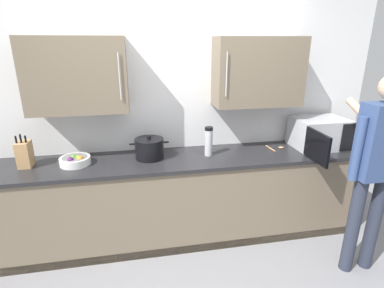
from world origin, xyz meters
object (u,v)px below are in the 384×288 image
(fruit_bowl, at_px, (75,160))
(thermos_flask, at_px, (209,141))
(wooden_spoon, at_px, (276,148))
(stock_pot, at_px, (149,148))
(microwave_oven, at_px, (317,133))
(person_figure, at_px, (376,161))
(knife_block, at_px, (25,154))

(fruit_bowl, relative_size, thermos_flask, 0.94)
(wooden_spoon, bearing_deg, stock_pot, -179.18)
(wooden_spoon, xyz_separation_m, thermos_flask, (-0.75, -0.05, 0.14))
(microwave_oven, distance_m, wooden_spoon, 0.46)
(fruit_bowl, bearing_deg, thermos_flask, 0.20)
(wooden_spoon, distance_m, person_figure, 0.95)
(microwave_oven, bearing_deg, stock_pot, 179.55)
(thermos_flask, bearing_deg, microwave_oven, 0.86)
(microwave_oven, distance_m, knife_block, 2.87)
(microwave_oven, bearing_deg, thermos_flask, -179.14)
(microwave_oven, height_order, person_figure, person_figure)
(wooden_spoon, bearing_deg, knife_block, -179.56)
(fruit_bowl, bearing_deg, wooden_spoon, 1.56)
(microwave_oven, relative_size, wooden_spoon, 4.27)
(microwave_oven, relative_size, fruit_bowl, 2.89)
(thermos_flask, distance_m, person_figure, 1.43)
(microwave_oven, bearing_deg, fruit_bowl, -179.48)
(microwave_oven, relative_size, thermos_flask, 2.72)
(wooden_spoon, height_order, fruit_bowl, fruit_bowl)
(microwave_oven, height_order, fruit_bowl, microwave_oven)
(fruit_bowl, height_order, stock_pot, stock_pot)
(microwave_oven, distance_m, stock_pot, 1.76)
(knife_block, height_order, thermos_flask, knife_block)
(fruit_bowl, distance_m, stock_pot, 0.68)
(microwave_oven, xyz_separation_m, stock_pot, (-1.76, 0.01, -0.06))
(microwave_oven, height_order, knife_block, knife_block)
(thermos_flask, bearing_deg, fruit_bowl, -179.80)
(microwave_oven, relative_size, knife_block, 2.54)
(microwave_oven, xyz_separation_m, fruit_bowl, (-2.44, -0.02, -0.11))
(wooden_spoon, distance_m, thermos_flask, 0.77)
(person_figure, bearing_deg, wooden_spoon, 119.46)
(person_figure, bearing_deg, knife_block, 164.60)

